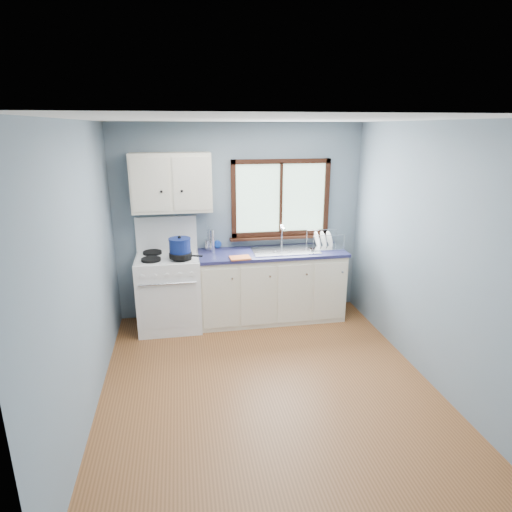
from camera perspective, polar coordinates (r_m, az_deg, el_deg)
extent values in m
cube|color=brown|center=(4.44, 1.47, -16.69)|extent=(3.20, 3.60, 0.02)
cube|color=white|center=(3.70, 1.78, 17.92)|extent=(3.20, 3.60, 0.02)
cube|color=slate|center=(5.61, -2.15, 4.59)|extent=(3.20, 0.02, 2.50)
cube|color=slate|center=(2.29, 11.12, -14.78)|extent=(3.20, 0.02, 2.50)
cube|color=slate|center=(3.90, -22.23, -2.21)|extent=(0.02, 3.60, 2.50)
cube|color=slate|center=(4.48, 22.19, 0.18)|extent=(0.02, 3.60, 2.50)
cube|color=white|center=(5.46, -11.49, -4.77)|extent=(0.76, 0.65, 0.92)
cube|color=white|center=(5.55, -11.85, 2.93)|extent=(0.76, 0.05, 0.44)
cube|color=silver|center=(5.31, -11.78, -0.10)|extent=(0.72, 0.59, 0.01)
cylinder|color=black|center=(5.17, -13.82, -0.47)|extent=(0.23, 0.23, 0.03)
cylinder|color=black|center=(5.15, -9.83, -0.26)|extent=(0.23, 0.23, 0.03)
cylinder|color=black|center=(5.46, -13.65, 0.46)|extent=(0.23, 0.23, 0.03)
cylinder|color=black|center=(5.44, -9.87, 0.65)|extent=(0.23, 0.23, 0.03)
cylinder|color=silver|center=(5.05, -11.71, -3.67)|extent=(0.66, 0.02, 0.02)
cube|color=silver|center=(5.18, -11.51, -6.69)|extent=(0.66, 0.01, 0.55)
cube|color=beige|center=(5.60, 2.02, -4.09)|extent=(1.85, 0.60, 0.88)
cube|color=black|center=(5.77, 1.93, -7.74)|extent=(1.85, 0.54, 0.08)
cube|color=#1B1C44|center=(5.45, 2.07, 0.43)|extent=(1.89, 0.64, 0.04)
cube|color=silver|center=(5.48, 3.91, 0.75)|extent=(0.84, 0.46, 0.01)
cube|color=silver|center=(5.46, 1.85, -0.09)|extent=(0.36, 0.40, 0.14)
cube|color=silver|center=(5.55, 5.90, 0.12)|extent=(0.36, 0.40, 0.14)
cylinder|color=silver|center=(5.63, 3.45, 2.64)|extent=(0.02, 0.02, 0.28)
cylinder|color=silver|center=(5.54, 3.64, 3.77)|extent=(0.02, 0.16, 0.02)
sphere|color=silver|center=(5.60, 3.47, 4.03)|extent=(0.04, 0.04, 0.04)
cube|color=#9EC6A8|center=(5.63, 3.30, 7.73)|extent=(1.22, 0.01, 0.92)
cube|color=black|center=(5.56, 3.43, 12.49)|extent=(1.30, 0.05, 0.06)
cube|color=black|center=(5.71, 3.26, 3.03)|extent=(1.30, 0.05, 0.06)
cube|color=black|center=(5.50, -3.01, 7.52)|extent=(0.06, 0.05, 1.00)
cube|color=black|center=(5.79, 9.38, 7.78)|extent=(0.06, 0.05, 1.00)
cube|color=black|center=(5.61, 3.34, 7.70)|extent=(0.03, 0.05, 0.92)
cube|color=black|center=(5.69, 3.32, 2.47)|extent=(1.36, 0.10, 0.03)
cube|color=beige|center=(5.29, -11.22, 9.58)|extent=(0.95, 0.32, 0.70)
cube|color=beige|center=(5.13, -13.92, 9.20)|extent=(0.44, 0.01, 0.62)
cube|color=beige|center=(5.12, -8.55, 9.49)|extent=(0.44, 0.01, 0.62)
sphere|color=black|center=(5.12, -12.52, 8.38)|extent=(0.03, 0.03, 0.03)
sphere|color=black|center=(5.12, -9.86, 8.52)|extent=(0.03, 0.03, 0.03)
cylinder|color=black|center=(5.13, -10.03, 0.13)|extent=(0.35, 0.35, 0.05)
cube|color=black|center=(5.07, -7.96, 0.02)|extent=(0.15, 0.08, 0.02)
cylinder|color=navy|center=(5.14, -10.11, 1.06)|extent=(0.29, 0.29, 0.21)
cylinder|color=navy|center=(5.11, -10.17, 2.26)|extent=(0.30, 0.30, 0.01)
sphere|color=black|center=(5.10, -10.18, 2.47)|extent=(0.04, 0.04, 0.04)
cylinder|color=silver|center=(5.53, -6.30, 1.51)|extent=(0.12, 0.12, 0.13)
cylinder|color=silver|center=(5.50, -6.15, 2.93)|extent=(0.01, 0.01, 0.20)
cylinder|color=silver|center=(5.50, -6.53, 3.12)|extent=(0.01, 0.01, 0.23)
cylinder|color=silver|center=(5.48, -6.34, 2.77)|extent=(0.01, 0.01, 0.18)
cylinder|color=silver|center=(5.44, -5.88, 2.04)|extent=(0.08, 0.08, 0.28)
imported|color=#1741A7|center=(5.56, -5.10, 2.30)|extent=(0.11, 0.11, 0.26)
cube|color=orange|center=(5.14, -2.14, -0.24)|extent=(0.26, 0.19, 0.02)
cube|color=silver|center=(5.67, 9.14, 1.17)|extent=(0.44, 0.34, 0.02)
cylinder|color=silver|center=(5.44, 7.62, 1.61)|extent=(0.01, 0.01, 0.20)
cylinder|color=silver|center=(5.57, 11.67, 1.76)|extent=(0.01, 0.01, 0.20)
cylinder|color=silver|center=(5.73, 6.76, 2.41)|extent=(0.01, 0.01, 0.20)
cylinder|color=silver|center=(5.85, 10.63, 2.54)|extent=(0.01, 0.01, 0.20)
cylinder|color=silver|center=(5.48, 9.72, 2.72)|extent=(0.41, 0.02, 0.01)
cylinder|color=silver|center=(5.76, 8.76, 3.46)|extent=(0.41, 0.02, 0.01)
cylinder|color=white|center=(5.61, 8.19, 2.16)|extent=(0.06, 0.23, 0.22)
cylinder|color=white|center=(5.64, 8.99, 2.18)|extent=(0.06, 0.23, 0.22)
cylinder|color=white|center=(5.66, 9.78, 2.21)|extent=(0.06, 0.23, 0.22)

